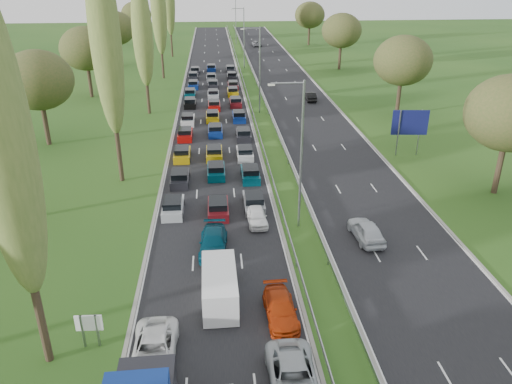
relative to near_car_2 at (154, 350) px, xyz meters
name	(u,v)px	position (x,y,z in m)	size (l,w,h in m)	color
ground	(258,109)	(10.26, 51.60, -0.74)	(260.00, 260.00, 0.00)	#214917
near_carriageway	(213,106)	(3.51, 54.10, -0.74)	(10.50, 215.00, 0.04)	black
far_carriageway	(300,104)	(17.01, 54.10, -0.74)	(10.50, 215.00, 0.04)	black
central_reservation	(257,101)	(10.26, 54.10, -0.19)	(2.36, 215.00, 0.32)	gray
lamp_columns	(260,71)	(10.26, 49.60, 5.26)	(0.18, 140.18, 12.00)	gray
poplar_row	(130,34)	(-5.74, 39.77, 11.65)	(2.80, 127.80, 22.44)	#2D2116
woodland_left	(28,87)	(-16.24, 34.23, 6.94)	(8.00, 166.00, 11.10)	#2D2116
woodland_right	(427,72)	(29.76, 38.27, 6.94)	(8.00, 153.00, 11.10)	#2D2116
traffic_queue_fill	(213,111)	(3.52, 49.17, -0.30)	(9.10, 68.63, 0.80)	#B2B7BC
near_car_2	(154,350)	(0.00, 0.00, 0.00)	(2.38, 5.16, 1.43)	silver
near_car_7	(213,242)	(3.26, 11.25, 0.01)	(2.03, 4.99, 1.45)	#05394C
near_car_8	(221,284)	(3.70, 5.80, 0.04)	(1.80, 4.46, 1.52)	#C1A10C
near_car_10	(293,378)	(7.14, -2.65, 0.03)	(2.47, 5.35, 1.49)	#ACB2B6
near_car_11	(281,309)	(7.25, 3.03, -0.07)	(1.82, 4.48, 1.30)	#B1310A
near_car_12	(257,216)	(6.87, 15.40, -0.06)	(1.56, 3.87, 1.32)	white
far_car_0	(366,230)	(15.14, 11.96, 0.06)	(1.84, 4.57, 1.56)	silver
far_car_1	(310,96)	(18.94, 55.93, -0.04)	(1.43, 4.11, 1.35)	black
far_car_2	(256,44)	(15.50, 115.63, -0.05)	(2.21, 4.80, 1.33)	slate
white_van_rear	(220,284)	(3.61, 5.24, 0.39)	(2.14, 5.46, 2.19)	white
info_sign	(89,326)	(-3.64, 1.50, 0.63)	(1.50, 0.16, 2.10)	gray
direction_sign	(410,125)	(25.16, 30.33, 2.83)	(3.99, 0.48, 5.20)	gray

